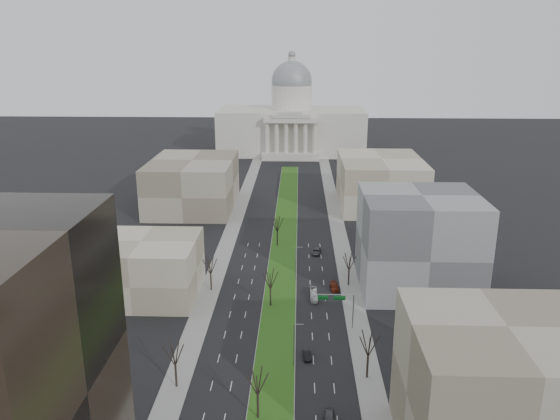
% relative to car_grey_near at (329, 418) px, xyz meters
% --- Properties ---
extents(ground, '(600.00, 600.00, 0.00)m').
position_rel_car_grey_near_xyz_m(ground, '(-9.62, 80.56, -0.80)').
color(ground, black).
rests_on(ground, ground).
extents(median, '(8.00, 222.03, 0.20)m').
position_rel_car_grey_near_xyz_m(median, '(-9.62, 79.55, -0.70)').
color(median, '#999993').
rests_on(median, ground).
extents(sidewalk_left, '(5.00, 330.00, 0.15)m').
position_rel_car_grey_near_xyz_m(sidewalk_left, '(-27.12, 55.56, -0.73)').
color(sidewalk_left, gray).
rests_on(sidewalk_left, ground).
extents(sidewalk_right, '(5.00, 330.00, 0.15)m').
position_rel_car_grey_near_xyz_m(sidewalk_right, '(7.88, 55.56, -0.73)').
color(sidewalk_right, gray).
rests_on(sidewalk_right, ground).
extents(capitol, '(80.00, 46.00, 55.00)m').
position_rel_car_grey_near_xyz_m(capitol, '(-9.62, 230.14, 15.50)').
color(capitol, beige).
rests_on(capitol, ground).
extents(building_beige_left, '(26.00, 22.00, 14.00)m').
position_rel_car_grey_near_xyz_m(building_beige_left, '(-42.62, 45.56, 6.20)').
color(building_beige_left, tan).
rests_on(building_beige_left, ground).
extents(building_tan_right, '(26.00, 24.00, 22.00)m').
position_rel_car_grey_near_xyz_m(building_tan_right, '(23.38, -7.44, 10.20)').
color(building_tan_right, gray).
rests_on(building_tan_right, ground).
extents(building_grey_right, '(28.00, 26.00, 24.00)m').
position_rel_car_grey_near_xyz_m(building_grey_right, '(24.38, 52.56, 11.20)').
color(building_grey_right, slate).
rests_on(building_grey_right, ground).
extents(building_far_left, '(30.00, 40.00, 18.00)m').
position_rel_car_grey_near_xyz_m(building_far_left, '(-44.62, 120.56, 8.20)').
color(building_far_left, gray).
rests_on(building_far_left, ground).
extents(building_far_right, '(30.00, 40.00, 18.00)m').
position_rel_car_grey_near_xyz_m(building_far_right, '(25.38, 125.56, 8.20)').
color(building_far_right, tan).
rests_on(building_far_right, ground).
extents(tree_left_mid, '(5.40, 5.40, 9.72)m').
position_rel_car_grey_near_xyz_m(tree_left_mid, '(-26.82, 8.56, 6.20)').
color(tree_left_mid, black).
rests_on(tree_left_mid, ground).
extents(tree_left_far, '(5.28, 5.28, 9.50)m').
position_rel_car_grey_near_xyz_m(tree_left_far, '(-26.82, 48.56, 6.04)').
color(tree_left_far, black).
rests_on(tree_left_far, ground).
extents(tree_right_mid, '(5.52, 5.52, 9.94)m').
position_rel_car_grey_near_xyz_m(tree_right_mid, '(7.58, 12.56, 6.35)').
color(tree_right_mid, black).
rests_on(tree_right_mid, ground).
extents(tree_right_far, '(5.04, 5.04, 9.07)m').
position_rel_car_grey_near_xyz_m(tree_right_far, '(7.58, 52.56, 5.73)').
color(tree_right_far, black).
rests_on(tree_right_far, ground).
extents(tree_median_a, '(5.40, 5.40, 9.72)m').
position_rel_car_grey_near_xyz_m(tree_median_a, '(-11.62, 0.56, 6.20)').
color(tree_median_a, black).
rests_on(tree_median_a, ground).
extents(tree_median_b, '(5.40, 5.40, 9.72)m').
position_rel_car_grey_near_xyz_m(tree_median_b, '(-11.62, 40.56, 6.20)').
color(tree_median_b, black).
rests_on(tree_median_b, ground).
extents(tree_median_c, '(5.40, 5.40, 9.72)m').
position_rel_car_grey_near_xyz_m(tree_median_c, '(-11.62, 80.56, 6.20)').
color(tree_median_c, black).
rests_on(tree_median_c, ground).
extents(streetlamp_median_b, '(1.90, 0.20, 9.16)m').
position_rel_car_grey_near_xyz_m(streetlamp_median_b, '(-5.86, 15.56, 4.01)').
color(streetlamp_median_b, gray).
rests_on(streetlamp_median_b, ground).
extents(streetlamp_median_c, '(1.90, 0.20, 9.16)m').
position_rel_car_grey_near_xyz_m(streetlamp_median_c, '(-5.86, 55.56, 4.01)').
color(streetlamp_median_c, gray).
rests_on(streetlamp_median_c, ground).
extents(mast_arm_signs, '(9.12, 0.24, 8.09)m').
position_rel_car_grey_near_xyz_m(mast_arm_signs, '(3.87, 30.59, 5.30)').
color(mast_arm_signs, gray).
rests_on(mast_arm_signs, ground).
extents(car_grey_near, '(2.08, 4.79, 1.61)m').
position_rel_car_grey_near_xyz_m(car_grey_near, '(0.00, 0.00, 0.00)').
color(car_grey_near, '#424449').
rests_on(car_grey_near, ground).
extents(car_black, '(1.81, 4.19, 1.34)m').
position_rel_car_grey_near_xyz_m(car_black, '(-3.36, 18.91, -0.13)').
color(car_black, black).
rests_on(car_black, ground).
extents(car_red, '(2.36, 5.07, 1.43)m').
position_rel_car_grey_near_xyz_m(car_red, '(3.88, 50.14, -0.09)').
color(car_red, maroon).
rests_on(car_red, ground).
extents(car_grey_far, '(2.96, 5.36, 1.42)m').
position_rel_car_grey_near_xyz_m(car_grey_far, '(0.04, 74.14, -0.09)').
color(car_grey_far, '#414347').
rests_on(car_grey_far, ground).
extents(box_van, '(1.70, 6.67, 1.85)m').
position_rel_car_grey_near_xyz_m(box_van, '(-1.38, 45.12, 0.12)').
color(box_van, white).
rests_on(box_van, ground).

